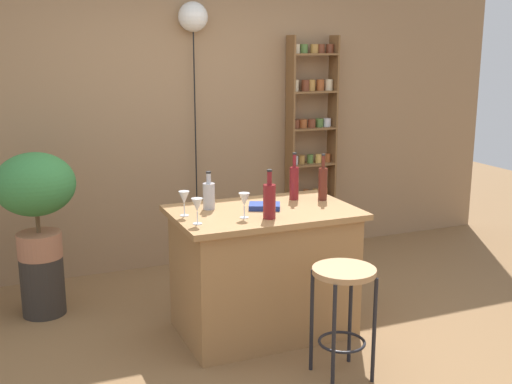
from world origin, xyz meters
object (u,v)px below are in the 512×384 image
Objects in this scene: bottle_sauce_amber at (323,183)px; wine_glass_right at (197,206)px; bar_stool at (343,295)px; plant_stool at (43,286)px; wine_glass_center at (244,200)px; wine_glass_left at (184,198)px; cookbook at (265,206)px; bottle_soda_blue at (294,182)px; bottle_spirits_clear at (209,195)px; spice_shelf at (311,138)px; pendant_globe_light at (193,19)px; bottle_vinegar at (269,200)px; potted_plant at (35,192)px.

wine_glass_right is (-1.02, -0.25, -0.01)m from bottle_sauce_amber.
bar_stool reaches higher than plant_stool.
wine_glass_center reaches higher than plant_stool.
wine_glass_left is 0.56m from cookbook.
bottle_spirits_clear is at bearing -177.91° from bottle_soda_blue.
bottle_sauce_amber is at bearing 69.73° from bar_stool.
wine_glass_center is (-0.38, 0.63, 0.47)m from bar_stool.
bar_stool is 1.08m from bottle_soda_blue.
spice_shelf is 12.53× the size of wine_glass_center.
cookbook is 0.09× the size of pendant_globe_light.
pendant_globe_light reaches higher than bottle_vinegar.
bottle_vinegar is at bearing 113.28° from bar_stool.
bar_stool is at bearing -112.90° from spice_shelf.
spice_shelf is at bearing 42.12° from bottle_spirits_clear.
wine_glass_center reaches higher than bar_stool.
bar_stool is 1.04m from bottle_sauce_amber.
cookbook is (-0.30, -0.16, -0.11)m from bottle_soda_blue.
spice_shelf reaches higher than cookbook.
wine_glass_center is at bearing -129.27° from spice_shelf.
potted_plant is at bearing 173.21° from cookbook.
wine_glass_left is 1.00× the size of wine_glass_center.
bar_stool is 0.30× the size of pendant_globe_light.
wine_glass_right is (0.02, -0.22, 0.00)m from wine_glass_left.
bottle_spirits_clear is at bearing -137.88° from spice_shelf.
plant_stool is 2.02m from bottle_soda_blue.
bottle_spirits_clear is 1.86m from pendant_globe_light.
bottle_soda_blue is at bearing 47.16° from bottle_vinegar.
bottle_sauce_amber is 1.04m from wine_glass_left.
potted_plant is at bearing 157.10° from bottle_sauce_amber.
bottle_soda_blue is at bearing -77.20° from pendant_globe_light.
wine_glass_right reaches higher than plant_stool.
potted_plant reaches higher than wine_glass_left.
bar_stool is 2.85m from pendant_globe_light.
spice_shelf is at bearing 50.73° from wine_glass_center.
potted_plant is 1.99m from pendant_globe_light.
bottle_vinegar is at bearing -124.90° from spice_shelf.
bottle_soda_blue is at bearing -22.44° from potted_plant.
pendant_globe_light reaches higher than wine_glass_right.
cookbook is (-0.17, 0.79, 0.37)m from bar_stool.
bar_stool is 2.16× the size of bottle_vinegar.
bottle_soda_blue is (1.72, -0.71, 0.07)m from potted_plant.
bottle_sauce_amber reaches higher than bar_stool.
bar_stool is at bearing -110.27° from bottle_sauce_amber.
plant_stool is at bearing 133.59° from bar_stool.
bottle_spirits_clear is 0.37m from wine_glass_right.
bottle_spirits_clear is (1.07, -0.73, 0.04)m from potted_plant.
spice_shelf is 1.55m from bottle_soda_blue.
pendant_globe_light reaches higher than cookbook.
potted_plant is 2.32× the size of bottle_sauce_amber.
bottle_soda_blue is (0.14, 0.95, 0.49)m from bar_stool.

